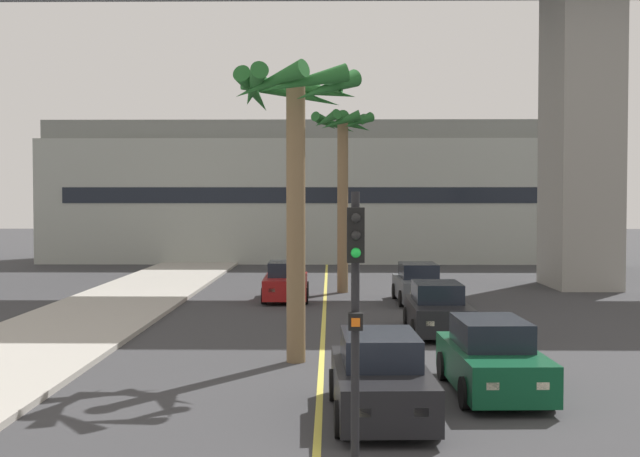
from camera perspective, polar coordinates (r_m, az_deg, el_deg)
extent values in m
cube|color=#DBCC4C|center=(27.25, 0.27, -6.56)|extent=(0.14, 56.00, 0.01)
cube|color=gray|center=(39.49, 18.02, 6.42)|extent=(2.80, 4.40, 14.32)
cube|color=#ADB2A8|center=(54.28, 0.51, 1.94)|extent=(37.08, 8.00, 7.96)
cube|color=gray|center=(54.46, 0.51, 6.76)|extent=(36.33, 7.20, 1.20)
cube|color=black|center=(50.26, 0.49, 2.38)|extent=(33.37, 0.04, 1.00)
cube|color=black|center=(24.77, 8.36, -6.10)|extent=(1.72, 4.11, 0.80)
cube|color=black|center=(24.84, 8.33, -4.50)|extent=(1.41, 2.06, 0.60)
cube|color=#F2EDCC|center=(22.87, 10.18, -6.67)|extent=(0.24, 0.08, 0.14)
cube|color=#F2EDCC|center=(22.74, 7.83, -6.71)|extent=(0.24, 0.08, 0.14)
cylinder|color=black|center=(23.69, 10.70, -7.13)|extent=(0.22, 0.64, 0.64)
cylinder|color=black|center=(23.47, 6.78, -7.19)|extent=(0.22, 0.64, 0.64)
cylinder|color=black|center=(26.17, 9.77, -6.25)|extent=(0.22, 0.64, 0.64)
cylinder|color=black|center=(25.98, 6.22, -6.29)|extent=(0.22, 0.64, 0.64)
cube|color=#4C5156|center=(32.09, 7.03, -4.23)|extent=(1.80, 4.14, 0.80)
cube|color=black|center=(32.17, 7.00, -3.00)|extent=(1.44, 2.08, 0.60)
cube|color=#F2EDCC|center=(30.18, 8.43, -4.55)|extent=(0.24, 0.09, 0.14)
cube|color=#F2EDCC|center=(30.04, 6.66, -4.57)|extent=(0.24, 0.09, 0.14)
cylinder|color=black|center=(30.99, 8.83, -4.95)|extent=(0.23, 0.64, 0.64)
cylinder|color=black|center=(30.77, 5.85, -4.99)|extent=(0.23, 0.64, 0.64)
cylinder|color=black|center=(33.48, 8.12, -4.43)|extent=(0.23, 0.64, 0.64)
cylinder|color=black|center=(33.28, 5.36, -4.45)|extent=(0.23, 0.64, 0.64)
cube|color=#0C4728|center=(17.51, 12.15, -9.54)|extent=(1.83, 4.15, 0.80)
cube|color=black|center=(17.53, 12.05, -7.27)|extent=(1.46, 2.09, 0.60)
cube|color=#F2EDCC|center=(15.72, 15.55, -10.72)|extent=(0.24, 0.09, 0.14)
cube|color=#F2EDCC|center=(15.48, 12.17, -10.89)|extent=(0.24, 0.09, 0.14)
cylinder|color=black|center=(16.57, 15.94, -11.16)|extent=(0.24, 0.65, 0.64)
cylinder|color=black|center=(16.18, 10.35, -11.43)|extent=(0.24, 0.65, 0.64)
cylinder|color=black|center=(18.96, 13.66, -9.46)|extent=(0.24, 0.65, 0.64)
cylinder|color=black|center=(18.62, 8.78, -9.64)|extent=(0.24, 0.65, 0.64)
cube|color=black|center=(15.37, 4.32, -11.14)|extent=(1.84, 4.16, 0.80)
cube|color=black|center=(15.37, 4.28, -8.54)|extent=(1.47, 2.10, 0.60)
cube|color=#F2EDCC|center=(13.48, 7.21, -12.82)|extent=(0.24, 0.09, 0.14)
cube|color=#F2EDCC|center=(13.37, 3.14, -12.92)|extent=(0.24, 0.09, 0.14)
cylinder|color=black|center=(14.31, 8.14, -13.22)|extent=(0.24, 0.65, 0.64)
cylinder|color=black|center=(14.15, 1.49, -13.38)|extent=(0.24, 0.65, 0.64)
cylinder|color=black|center=(16.75, 6.69, -10.95)|extent=(0.24, 0.65, 0.64)
cylinder|color=black|center=(16.61, 1.06, -11.05)|extent=(0.24, 0.65, 0.64)
cube|color=maroon|center=(32.69, -2.44, -4.11)|extent=(1.78, 4.13, 0.80)
cube|color=black|center=(32.77, -2.43, -2.90)|extent=(1.43, 2.08, 0.60)
cube|color=#F2EDCC|center=(30.67, -1.70, -4.42)|extent=(0.24, 0.08, 0.14)
cube|color=#F2EDCC|center=(30.71, -3.45, -4.41)|extent=(0.24, 0.08, 0.14)
cylinder|color=black|center=(31.44, -1.05, -4.83)|extent=(0.23, 0.64, 0.64)
cylinder|color=black|center=(31.50, -3.99, -4.82)|extent=(0.23, 0.64, 0.64)
cylinder|color=black|center=(33.96, -1.00, -4.31)|extent=(0.23, 0.64, 0.64)
cylinder|color=black|center=(34.02, -3.73, -4.31)|extent=(0.23, 0.64, 0.64)
cylinder|color=black|center=(11.34, 2.52, -8.03)|extent=(0.12, 0.12, 4.20)
cube|color=black|center=(11.04, 2.55, -0.47)|extent=(0.24, 0.20, 0.76)
sphere|color=black|center=(10.93, 2.57, 0.77)|extent=(0.14, 0.14, 0.14)
sphere|color=black|center=(10.94, 2.57, -0.49)|extent=(0.14, 0.14, 0.14)
sphere|color=#19D83F|center=(10.95, 2.57, -1.74)|extent=(0.14, 0.14, 0.14)
cube|color=black|center=(11.17, 2.54, -6.62)|extent=(0.20, 0.16, 0.24)
cube|color=orange|center=(11.10, 2.55, -6.68)|extent=(0.12, 0.03, 0.12)
cylinder|color=brown|center=(20.07, -1.73, 0.36)|extent=(0.48, 0.48, 6.99)
sphere|color=#236028|center=(20.29, -1.74, 10.70)|extent=(0.60, 0.60, 0.60)
cone|color=#236028|center=(20.33, 1.33, 9.91)|extent=(0.63, 2.22, 0.95)
cone|color=#236028|center=(21.02, 0.37, 9.73)|extent=(1.90, 1.81, 0.90)
cone|color=#236028|center=(21.30, -1.39, 9.48)|extent=(2.21, 0.61, 0.99)
cone|color=#236028|center=(21.27, -2.72, 9.73)|extent=(2.20, 1.22, 0.84)
cone|color=#236028|center=(20.54, -4.68, 9.58)|extent=(0.89, 2.22, 1.09)
cone|color=#236028|center=(20.06, -4.79, 9.91)|extent=(0.96, 2.23, 1.01)
cone|color=#236028|center=(19.41, -3.67, 10.30)|extent=(2.06, 1.60, 0.94)
cone|color=#236028|center=(19.21, -1.15, 10.39)|extent=(2.23, 0.92, 0.94)
cone|color=#236028|center=(19.48, 0.47, 9.94)|extent=(1.82, 1.87, 1.12)
cylinder|color=brown|center=(35.24, 1.63, 1.57)|extent=(0.48, 0.48, 7.58)
sphere|color=#236028|center=(35.42, 1.63, 7.95)|extent=(0.60, 0.60, 0.60)
cone|color=#236028|center=(35.34, 3.07, 7.59)|extent=(0.60, 1.85, 0.87)
cone|color=#236028|center=(36.11, 2.45, 7.35)|extent=(1.72, 1.43, 0.99)
cone|color=#236028|center=(36.23, 1.17, 7.36)|extent=(1.86, 0.99, 0.97)
cone|color=#236028|center=(35.85, 0.40, 7.53)|extent=(1.31, 1.79, 0.85)
cone|color=#236028|center=(34.92, 0.42, 7.72)|extent=(1.37, 1.76, 0.81)
cone|color=#236028|center=(34.52, 1.47, 7.61)|extent=(1.86, 0.67, 0.98)
cone|color=#236028|center=(34.80, 2.70, 7.59)|extent=(1.58, 1.61, 0.96)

